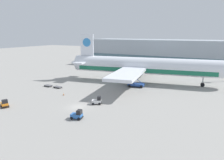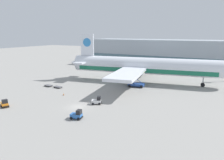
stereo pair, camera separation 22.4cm
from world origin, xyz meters
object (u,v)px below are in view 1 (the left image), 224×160
scissor_lift_loader (136,81)px  baggage_tug_foreground (77,115)px  airplane_main (142,66)px  baggage_tug_mid (5,104)px  baggage_dolly_lead (48,85)px  traffic_cone_near (64,94)px  baggage_dolly_second (58,87)px  baggage_tug_far (97,101)px

scissor_lift_loader → baggage_tug_foreground: bearing=-100.4°
scissor_lift_loader → baggage_tug_foreground: scissor_lift_loader is taller
airplane_main → baggage_tug_mid: size_ratio=20.55×
baggage_dolly_lead → traffic_cone_near: (11.43, -5.53, -0.04)m
baggage_tug_foreground → traffic_cone_near: bearing=126.0°
airplane_main → baggage_tug_foreground: 38.80m
baggage_dolly_lead → baggage_dolly_second: same height
baggage_tug_far → baggage_dolly_lead: (-24.15, 7.62, -0.49)m
airplane_main → scissor_lift_loader: bearing=-92.2°
airplane_main → baggage_dolly_second: size_ratio=15.32×
baggage_tug_foreground → baggage_dolly_second: baggage_tug_foreground is taller
baggage_tug_mid → baggage_tug_far: (18.21, 12.63, 0.00)m
baggage_tug_mid → baggage_tug_far: size_ratio=1.00×
airplane_main → baggage_tug_far: airplane_main is taller
baggage_tug_foreground → baggage_tug_far: (-1.55, 10.07, 0.00)m
airplane_main → baggage_tug_foreground: airplane_main is taller
airplane_main → baggage_dolly_lead: 32.78m
scissor_lift_loader → baggage_tug_mid: size_ratio=2.01×
baggage_dolly_lead → airplane_main: bearing=46.1°
baggage_tug_far → baggage_dolly_second: bearing=130.5°
baggage_tug_foreground → scissor_lift_loader: bearing=76.3°
baggage_tug_foreground → baggage_dolly_lead: baggage_tug_foreground is taller
scissor_lift_loader → baggage_tug_mid: 39.47m
baggage_dolly_lead → baggage_dolly_second: bearing=7.1°
scissor_lift_loader → baggage_dolly_lead: (-25.75, -13.87, -1.56)m
baggage_tug_mid → baggage_dolly_lead: baggage_tug_mid is taller
scissor_lift_loader → baggage_tug_far: (-1.59, -21.49, -1.07)m
scissor_lift_loader → baggage_dolly_second: (-21.63, -13.80, -1.56)m
baggage_tug_foreground → baggage_dolly_lead: 31.21m
baggage_dolly_lead → traffic_cone_near: 12.70m
baggage_dolly_second → airplane_main: bearing=51.2°
airplane_main → baggage_dolly_second: airplane_main is taller
airplane_main → baggage_dolly_lead: airplane_main is taller
baggage_tug_foreground → baggage_tug_far: size_ratio=0.96×
baggage_tug_foreground → baggage_dolly_lead: bearing=131.8°
traffic_cone_near → baggage_tug_mid: bearing=-110.5°
scissor_lift_loader → baggage_tug_far: size_ratio=2.01×
scissor_lift_loader → baggage_tug_far: scissor_lift_loader is taller
scissor_lift_loader → baggage_dolly_second: size_ratio=1.50×
baggage_tug_far → baggage_dolly_lead: bearing=134.0°
scissor_lift_loader → baggage_dolly_second: 25.71m
baggage_dolly_second → traffic_cone_near: (7.32, -5.60, -0.04)m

